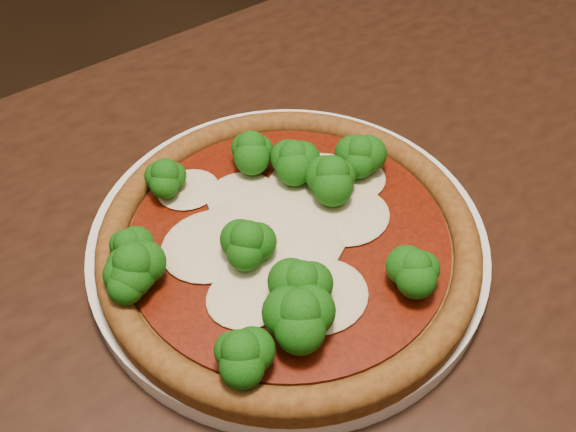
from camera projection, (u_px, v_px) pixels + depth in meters
dining_table at (298, 391)px, 0.52m from camera, size 1.38×0.90×0.75m
plate at (288, 243)px, 0.49m from camera, size 0.30×0.30×0.02m
pizza at (282, 238)px, 0.46m from camera, size 0.28×0.28×0.06m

